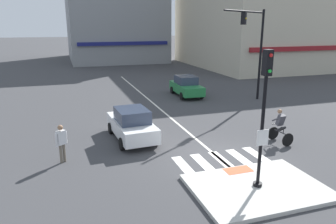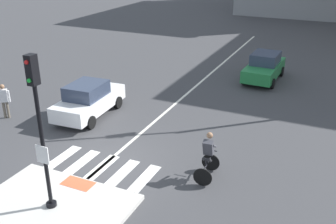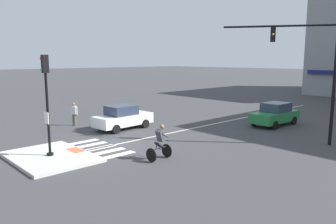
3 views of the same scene
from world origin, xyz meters
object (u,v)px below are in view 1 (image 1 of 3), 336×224
object	(u,v)px
signal_pole	(264,108)
pedestrian_at_curb_left	(61,141)
car_green_eastbound_far	(186,86)
traffic_light_mast	(255,41)
cyclist	(280,126)
car_white_westbound_near	(132,124)

from	to	relation	value
signal_pole	pedestrian_at_curb_left	xyz separation A→B (m)	(-6.56, 4.66, -2.05)
car_green_eastbound_far	traffic_light_mast	bearing A→B (deg)	-41.62
pedestrian_at_curb_left	signal_pole	bearing A→B (deg)	-35.38
traffic_light_mast	pedestrian_at_curb_left	size ratio (longest dim) A/B	4.06
signal_pole	cyclist	distance (m)	5.74
signal_pole	car_green_eastbound_far	world-z (taller)	signal_pole
car_green_eastbound_far	car_white_westbound_near	distance (m)	10.89
cyclist	pedestrian_at_curb_left	world-z (taller)	cyclist
car_white_westbound_near	pedestrian_at_curb_left	distance (m)	3.88
signal_pole	car_white_westbound_near	xyz separation A→B (m)	(-3.16, 6.52, -2.22)
car_green_eastbound_far	pedestrian_at_curb_left	xyz separation A→B (m)	(-9.83, -10.66, 0.17)
signal_pole	cyclist	bearing A→B (deg)	45.35
car_green_eastbound_far	cyclist	size ratio (longest dim) A/B	2.47
car_green_eastbound_far	cyclist	bearing A→B (deg)	-87.67
signal_pole	traffic_light_mast	distance (m)	13.92
cyclist	traffic_light_mast	bearing A→B (deg)	66.68
cyclist	signal_pole	bearing A→B (deg)	-134.65
car_white_westbound_near	pedestrian_at_curb_left	size ratio (longest dim) A/B	2.51
car_green_eastbound_far	car_white_westbound_near	size ratio (longest dim) A/B	0.99
car_green_eastbound_far	cyclist	world-z (taller)	cyclist
car_white_westbound_near	cyclist	bearing A→B (deg)	-21.62
car_white_westbound_near	cyclist	distance (m)	7.42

